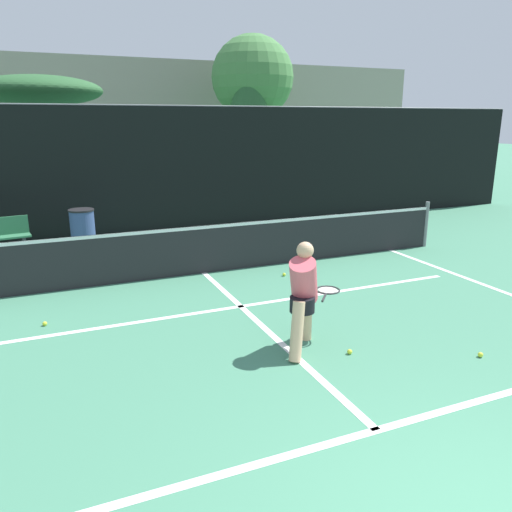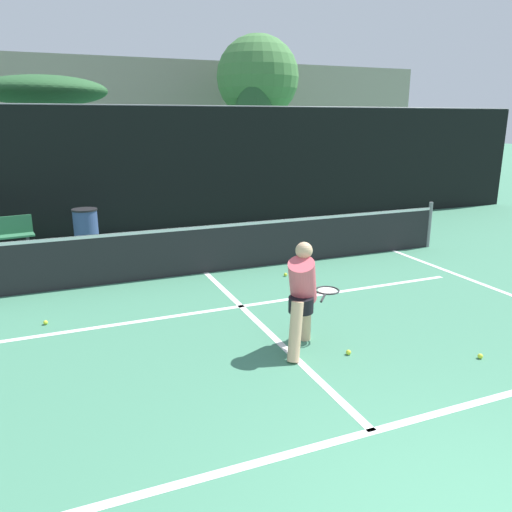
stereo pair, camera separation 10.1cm
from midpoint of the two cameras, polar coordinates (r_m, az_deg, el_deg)
The scene contains 17 objects.
court_baseline_near at distance 5.28m, azimuth 13.06°, elevation -18.82°, with size 11.00×0.10×0.01m, color white.
court_service_line at distance 8.14m, azimuth -2.11°, elevation -5.77°, with size 8.25×0.10×0.01m, color white.
court_center_mark at distance 7.43m, azimuth 0.19°, elevation -7.87°, with size 0.10×5.62×0.01m, color white.
court_sideline_right at distance 10.00m, azimuth 24.69°, elevation -3.14°, with size 0.10×6.62×0.01m, color white.
net at distance 9.78m, azimuth -6.34°, elevation 0.92°, with size 11.09×0.09×1.07m.
fence_back at distance 13.39m, azimuth -11.54°, elevation 9.51°, with size 24.00×0.06×3.29m.
player_practicing at distance 6.49m, azimuth 5.02°, elevation -4.23°, with size 1.12×0.88×1.44m.
tennis_ball_scattered_0 at distance 6.67m, azimuth 10.23°, elevation -10.71°, with size 0.07×0.07×0.07m, color #D1E033.
tennis_ball_scattered_1 at distance 7.08m, azimuth 23.89°, elevation -10.27°, with size 0.07×0.07×0.07m, color #D1E033.
tennis_ball_scattered_2 at distance 9.67m, azimuth 2.93°, elevation -2.12°, with size 0.07×0.07×0.07m, color #D1E033.
tennis_ball_scattered_6 at distance 8.05m, azimuth -23.33°, elevation -7.11°, with size 0.07×0.07×0.07m, color #D1E033.
trash_bin at distance 12.26m, azimuth -19.40°, elevation 2.90°, with size 0.58×0.58×0.94m.
parked_car at distance 15.27m, azimuth -18.75°, elevation 5.87°, with size 1.83×4.02×1.48m.
tree_west at distance 23.31m, azimuth -0.98°, elevation 18.65°, with size 2.27×2.27×6.06m.
tree_mid at distance 24.58m, azimuth -0.53°, elevation 19.70°, with size 3.81×3.81×6.71m.
tree_east at distance 17.18m, azimuth -23.75°, elevation 16.78°, with size 3.76×3.76×4.22m.
building_far at distance 27.14m, azimuth -18.02°, elevation 14.60°, with size 36.00×2.40×5.81m, color gray.
Camera 1 is at (-2.75, -1.70, 2.94)m, focal length 35.00 mm.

